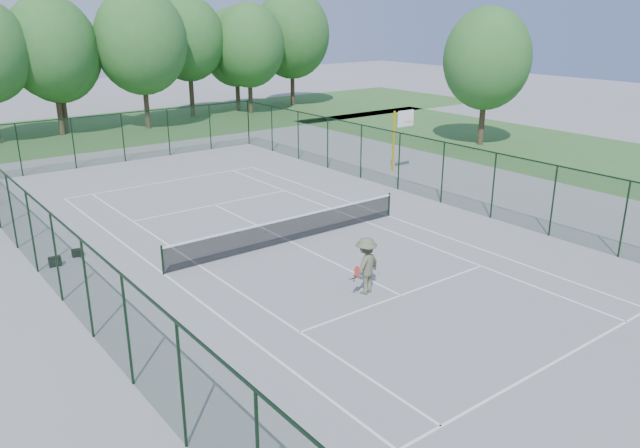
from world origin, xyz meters
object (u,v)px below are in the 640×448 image
(tennis_net, at_px, (290,228))
(tennis_player, at_px, (366,266))
(basketball_goal, at_px, (400,129))
(sports_bag_a, at_px, (55,261))

(tennis_net, distance_m, tennis_player, 5.58)
(tennis_net, height_order, basketball_goal, basketball_goal)
(tennis_net, height_order, tennis_player, tennis_player)
(tennis_net, bearing_deg, basketball_goal, 25.83)
(basketball_goal, distance_m, tennis_player, 16.72)
(basketball_goal, relative_size, sports_bag_a, 8.35)
(tennis_net, relative_size, basketball_goal, 3.04)
(sports_bag_a, bearing_deg, basketball_goal, 13.62)
(basketball_goal, xyz_separation_m, sports_bag_a, (-19.92, -2.44, -2.39))
(sports_bag_a, bearing_deg, tennis_player, -42.37)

